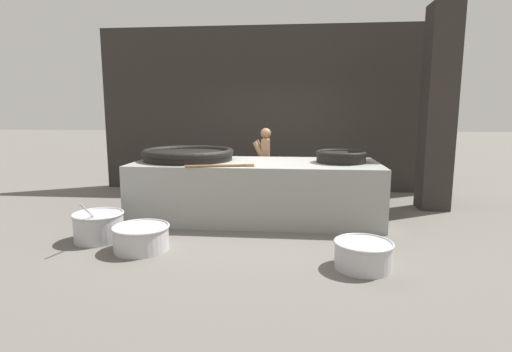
% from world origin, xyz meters
% --- Properties ---
extents(ground_plane, '(60.00, 60.00, 0.00)m').
position_xyz_m(ground_plane, '(0.00, 0.00, 0.00)').
color(ground_plane, '#666059').
extents(back_wall, '(7.46, 0.24, 3.59)m').
position_xyz_m(back_wall, '(0.00, 2.52, 1.79)').
color(back_wall, '#2D2826').
rests_on(back_wall, ground_plane).
extents(support_pillar, '(0.50, 0.50, 3.59)m').
position_xyz_m(support_pillar, '(3.15, 0.98, 1.79)').
color(support_pillar, '#2D2826').
rests_on(support_pillar, ground_plane).
extents(hearth_platform, '(3.97, 1.56, 0.95)m').
position_xyz_m(hearth_platform, '(0.00, 0.00, 0.47)').
color(hearth_platform, gray).
rests_on(hearth_platform, ground_plane).
extents(giant_wok_near, '(1.55, 1.55, 0.19)m').
position_xyz_m(giant_wok_near, '(-1.17, 0.12, 1.05)').
color(giant_wok_near, black).
rests_on(giant_wok_near, hearth_platform).
extents(giant_wok_far, '(0.81, 0.81, 0.19)m').
position_xyz_m(giant_wok_far, '(1.38, 0.04, 1.05)').
color(giant_wok_far, black).
rests_on(giant_wok_far, hearth_platform).
extents(stirring_paddle, '(1.01, 0.34, 0.04)m').
position_xyz_m(stirring_paddle, '(-0.42, -0.66, 0.97)').
color(stirring_paddle, brown).
rests_on(stirring_paddle, hearth_platform).
extents(cook, '(0.34, 0.53, 1.45)m').
position_xyz_m(cook, '(0.07, 1.15, 0.79)').
color(cook, '#8C6647').
rests_on(cook, ground_plane).
extents(prep_bowl_vegetables, '(0.69, 0.89, 0.66)m').
position_xyz_m(prep_bowl_vegetables, '(-2.05, -1.39, 0.22)').
color(prep_bowl_vegetables, '#B7B7BC').
rests_on(prep_bowl_vegetables, ground_plane).
extents(prep_bowl_meat, '(0.73, 0.73, 0.32)m').
position_xyz_m(prep_bowl_meat, '(-1.31, -1.71, 0.18)').
color(prep_bowl_meat, '#B7B7BC').
rests_on(prep_bowl_meat, ground_plane).
extents(prep_bowl_extra, '(0.67, 0.67, 0.32)m').
position_xyz_m(prep_bowl_extra, '(1.42, -2.05, 0.17)').
color(prep_bowl_extra, '#B7B7BC').
rests_on(prep_bowl_extra, ground_plane).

